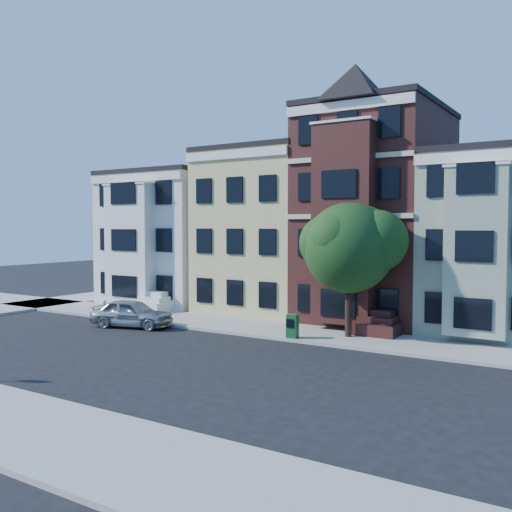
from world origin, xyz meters
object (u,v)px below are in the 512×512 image
Objects in this scene: parked_car at (132,313)px; fire_hydrant at (105,309)px; street_tree at (349,254)px; newspaper_box at (292,326)px.

parked_car is 6.20× the size of fire_hydrant.
street_tree reaches higher than fire_hydrant.
parked_car is 9.28m from newspaper_box.
street_tree is 4.40m from newspaper_box.
parked_car reaches higher than newspaper_box.
newspaper_box is (-2.11, -1.76, -3.43)m from street_tree.
fire_hydrant is (-3.74, 1.51, -0.25)m from parked_car.
street_tree is 7.04× the size of newspaper_box.
street_tree reaches higher than parked_car.
parked_car is 3.96× the size of newspaper_box.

